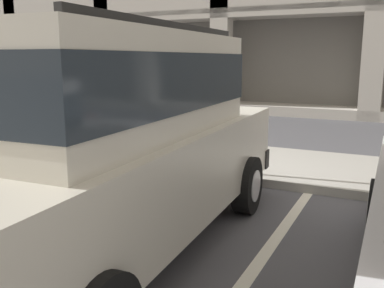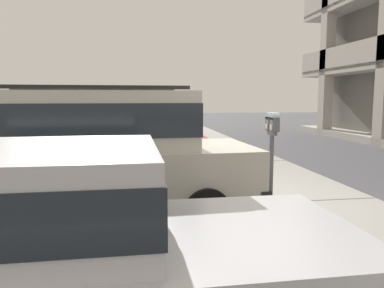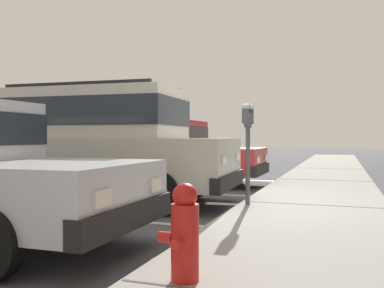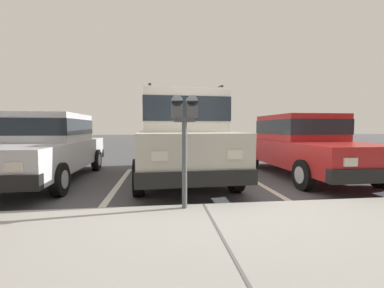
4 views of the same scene
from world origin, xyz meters
TOP-DOWN VIEW (x-y plane):
  - ground_plane at (0.00, 0.00)m, footprint 80.00×80.00m
  - sidewalk at (0.00, 1.30)m, footprint 40.00×2.20m
  - parking_stall_lines at (1.51, -1.40)m, footprint 12.19×4.80m
  - silver_suv at (0.18, -2.35)m, footprint 2.19×4.87m
  - parking_meter_near at (0.29, 0.35)m, footprint 0.35×0.12m

SIDE VIEW (x-z plane):
  - ground_plane at x=0.00m, z-range -0.10..0.00m
  - parking_stall_lines at x=1.51m, z-range 0.00..0.01m
  - sidewalk at x=0.00m, z-range 0.00..0.12m
  - silver_suv at x=0.18m, z-range 0.07..2.11m
  - parking_meter_near at x=0.29m, z-range 0.49..2.02m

